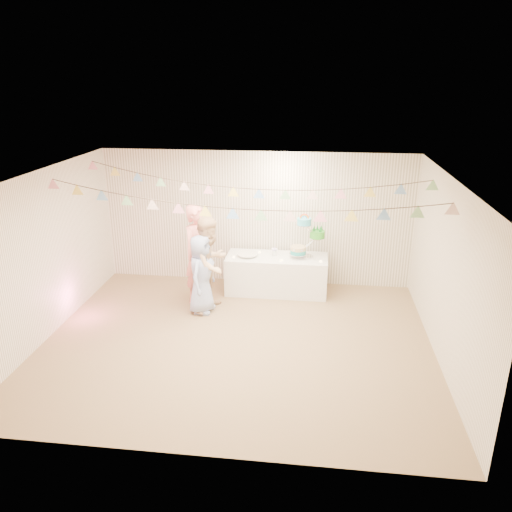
# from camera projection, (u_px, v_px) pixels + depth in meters

# --- Properties ---
(floor) EXTENTS (6.00, 6.00, 0.00)m
(floor) POSITION_uv_depth(u_px,v_px,m) (237.00, 342.00, 7.80)
(floor) COLOR olive
(floor) RESTS_ON ground
(ceiling) EXTENTS (6.00, 6.00, 0.00)m
(ceiling) POSITION_uv_depth(u_px,v_px,m) (235.00, 177.00, 6.91)
(ceiling) COLOR silver
(ceiling) RESTS_ON ground
(back_wall) EXTENTS (6.00, 6.00, 0.00)m
(back_wall) POSITION_uv_depth(u_px,v_px,m) (256.00, 219.00, 9.68)
(back_wall) COLOR white
(back_wall) RESTS_ON ground
(front_wall) EXTENTS (6.00, 6.00, 0.00)m
(front_wall) POSITION_uv_depth(u_px,v_px,m) (196.00, 353.00, 5.02)
(front_wall) COLOR white
(front_wall) RESTS_ON ground
(left_wall) EXTENTS (5.00, 5.00, 0.00)m
(left_wall) POSITION_uv_depth(u_px,v_px,m) (44.00, 256.00, 7.70)
(left_wall) COLOR white
(left_wall) RESTS_ON ground
(right_wall) EXTENTS (5.00, 5.00, 0.00)m
(right_wall) POSITION_uv_depth(u_px,v_px,m) (446.00, 274.00, 7.01)
(right_wall) COLOR white
(right_wall) RESTS_ON ground
(table) EXTENTS (1.90, 0.76, 0.71)m
(table) POSITION_uv_depth(u_px,v_px,m) (277.00, 274.00, 9.49)
(table) COLOR white
(table) RESTS_ON floor
(cake_stand) EXTENTS (0.70, 0.41, 0.78)m
(cake_stand) POSITION_uv_depth(u_px,v_px,m) (307.00, 235.00, 9.21)
(cake_stand) COLOR silver
(cake_stand) RESTS_ON table
(cake_bottom) EXTENTS (0.31, 0.31, 0.15)m
(cake_bottom) POSITION_uv_depth(u_px,v_px,m) (298.00, 251.00, 9.27)
(cake_bottom) COLOR teal
(cake_bottom) RESTS_ON cake_stand
(cake_middle) EXTENTS (0.27, 0.27, 0.22)m
(cake_middle) POSITION_uv_depth(u_px,v_px,m) (317.00, 236.00, 9.28)
(cake_middle) COLOR green
(cake_middle) RESTS_ON cake_stand
(cake_top_tier) EXTENTS (0.25, 0.25, 0.19)m
(cake_top_tier) POSITION_uv_depth(u_px,v_px,m) (304.00, 223.00, 9.11)
(cake_top_tier) COLOR #42BBD2
(cake_top_tier) RESTS_ON cake_stand
(platter) EXTENTS (0.38, 0.38, 0.02)m
(platter) POSITION_uv_depth(u_px,v_px,m) (247.00, 254.00, 9.37)
(platter) COLOR white
(platter) RESTS_ON table
(posy) EXTENTS (0.14, 0.14, 0.16)m
(posy) POSITION_uv_depth(u_px,v_px,m) (274.00, 250.00, 9.38)
(posy) COLOR white
(posy) RESTS_ON table
(person_adult_a) EXTENTS (0.70, 0.79, 1.81)m
(person_adult_a) POSITION_uv_depth(u_px,v_px,m) (198.00, 254.00, 8.95)
(person_adult_a) COLOR #FF8C85
(person_adult_a) RESTS_ON floor
(person_adult_b) EXTENTS (0.92, 1.01, 1.69)m
(person_adult_b) POSITION_uv_depth(u_px,v_px,m) (210.00, 264.00, 8.65)
(person_adult_b) COLOR #DDB288
(person_adult_b) RESTS_ON floor
(person_child) EXTENTS (0.55, 0.75, 1.40)m
(person_child) POSITION_uv_depth(u_px,v_px,m) (201.00, 274.00, 8.58)
(person_child) COLOR #99A9D9
(person_child) RESTS_ON floor
(bunting_back) EXTENTS (5.60, 1.10, 0.40)m
(bunting_back) POSITION_uv_depth(u_px,v_px,m) (246.00, 179.00, 8.02)
(bunting_back) COLOR pink
(bunting_back) RESTS_ON ceiling
(bunting_front) EXTENTS (5.60, 0.90, 0.36)m
(bunting_front) POSITION_uv_depth(u_px,v_px,m) (233.00, 200.00, 6.82)
(bunting_front) COLOR #72A5E5
(bunting_front) RESTS_ON ceiling
(tealight_0) EXTENTS (0.04, 0.04, 0.03)m
(tealight_0) POSITION_uv_depth(u_px,v_px,m) (234.00, 257.00, 9.32)
(tealight_0) COLOR #FFD88C
(tealight_0) RESTS_ON table
(tealight_1) EXTENTS (0.04, 0.04, 0.03)m
(tealight_1) POSITION_uv_depth(u_px,v_px,m) (260.00, 252.00, 9.58)
(tealight_1) COLOR #FFD88C
(tealight_1) RESTS_ON table
(tealight_2) EXTENTS (0.04, 0.04, 0.03)m
(tealight_2) POSITION_uv_depth(u_px,v_px,m) (281.00, 260.00, 9.15)
(tealight_2) COLOR #FFD88C
(tealight_2) RESTS_ON table
(tealight_3) EXTENTS (0.04, 0.04, 0.03)m
(tealight_3) POSITION_uv_depth(u_px,v_px,m) (296.00, 253.00, 9.53)
(tealight_3) COLOR #FFD88C
(tealight_3) RESTS_ON table
(tealight_4) EXTENTS (0.04, 0.04, 0.03)m
(tealight_4) POSITION_uv_depth(u_px,v_px,m) (321.00, 261.00, 9.11)
(tealight_4) COLOR #FFD88C
(tealight_4) RESTS_ON table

